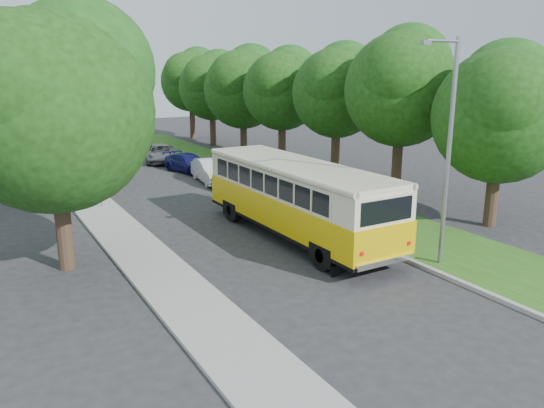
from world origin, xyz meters
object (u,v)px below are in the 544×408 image
car_silver (237,183)px  car_blue (189,163)px  lamppost_near (447,147)px  lamppost_far (76,121)px  vintage_bus (296,200)px  car_white (212,171)px  car_grey (160,153)px

car_silver → car_blue: size_ratio=0.87×
lamppost_near → lamppost_far: size_ratio=1.07×
lamppost_near → vintage_bus: bearing=116.3°
lamppost_far → car_blue: (7.70, 3.04, -3.49)m
lamppost_near → vintage_bus: size_ratio=0.72×
lamppost_far → car_blue: lamppost_far is taller
car_silver → car_white: 3.65m
lamppost_far → car_silver: size_ratio=1.99×
vintage_bus → car_blue: size_ratio=2.55×
lamppost_near → car_white: 18.02m
car_white → car_grey: size_ratio=0.94×
lamppost_near → vintage_bus: lamppost_near is taller
lamppost_near → car_silver: bearing=94.9°
lamppost_far → car_blue: size_ratio=1.73×
vintage_bus → car_white: 12.32m
car_white → car_blue: bearing=96.5°
car_blue → car_white: bearing=-103.7°
car_white → car_grey: (-0.40, 8.81, -0.07)m
car_white → lamppost_near: bearing=-79.6°
car_white → car_grey: car_white is taller
car_silver → car_blue: bearing=81.6°
lamppost_far → car_silver: 9.59m
car_silver → lamppost_near: bearing=-93.4°
lamppost_far → car_blue: bearing=21.6°
vintage_bus → car_silver: 8.73m
vintage_bus → car_white: size_ratio=2.48×
car_silver → car_blue: car_silver is taller
car_silver → car_grey: 12.47m
car_silver → car_blue: 7.58m
car_white → car_blue: (0.00, 3.93, -0.11)m
lamppost_near → lamppost_far: lamppost_near is taller
lamppost_near → car_grey: (-1.60, 26.42, -3.71)m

